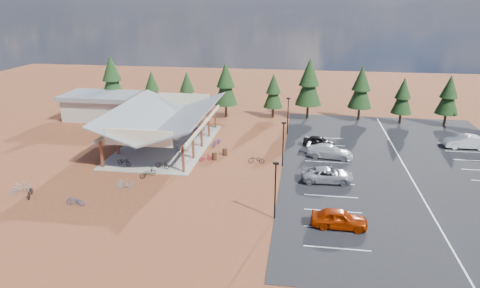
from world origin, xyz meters
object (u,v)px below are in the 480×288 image
at_px(bike_10, 76,201).
at_px(car_4, 319,141).
at_px(bike_0, 124,162).
at_px(bike_3, 170,130).
at_px(trash_bin_0, 214,156).
at_px(bike_7, 199,128).
at_px(bike_1, 148,143).
at_px(bike_14, 217,142).
at_px(trash_bin_1, 225,152).
at_px(car_2, 327,175).
at_px(car_3, 330,151).
at_px(bike_4, 162,164).
at_px(bike_13, 125,184).
at_px(outbuilding, 101,106).
at_px(lamp_post_2, 288,113).
at_px(bike_6, 196,134).
at_px(car_9, 466,142).
at_px(car_0, 339,218).
at_px(bike_pavilion, 165,116).
at_px(bike_2, 141,139).
at_px(lamp_post_1, 283,141).
at_px(bike_5, 182,147).
at_px(bike_15, 205,157).
at_px(bike_9, 21,188).
at_px(bike_8, 30,192).
at_px(bike_12, 148,173).
at_px(bike_16, 256,160).

height_order(bike_10, car_4, car_4).
height_order(bike_0, bike_3, bike_3).
height_order(trash_bin_0, bike_7, bike_7).
distance_m(bike_1, bike_14, 8.65).
bearing_deg(car_4, trash_bin_1, 121.29).
height_order(car_2, car_3, car_3).
xyz_separation_m(bike_4, bike_13, (-2.03, -5.38, -0.03)).
relative_size(outbuilding, bike_14, 5.89).
relative_size(lamp_post_2, bike_6, 3.36).
relative_size(bike_7, car_3, 0.33).
relative_size(lamp_post_2, bike_7, 2.93).
height_order(outbuilding, car_9, outbuilding).
xyz_separation_m(bike_3, car_0, (21.17, -22.21, 0.23)).
height_order(bike_pavilion, bike_2, bike_pavilion).
distance_m(trash_bin_1, bike_13, 13.36).
distance_m(bike_pavilion, lamp_post_1, 15.83).
height_order(bike_0, bike_5, bike_5).
bearing_deg(bike_15, car_4, -97.91).
distance_m(trash_bin_0, bike_13, 11.53).
distance_m(outbuilding, lamp_post_1, 33.13).
relative_size(bike_4, bike_9, 0.97).
xyz_separation_m(bike_0, bike_8, (-5.64, -8.64, -0.08)).
xyz_separation_m(lamp_post_2, bike_12, (-13.79, -17.12, -2.48)).
bearing_deg(bike_7, car_3, -122.35).
bearing_deg(bike_2, bike_15, -136.49).
bearing_deg(car_9, bike_14, -83.03).
relative_size(bike_pavilion, bike_13, 11.14).
bearing_deg(bike_9, bike_13, -117.35).
bearing_deg(bike_12, car_9, -118.76).
xyz_separation_m(bike_5, bike_13, (-2.65, -11.08, -0.13)).
distance_m(bike_6, bike_13, 17.27).
relative_size(bike_6, car_9, 0.30).
bearing_deg(trash_bin_0, bike_5, 155.84).
distance_m(outbuilding, bike_6, 18.36).
bearing_deg(bike_13, bike_pavilion, 168.41).
distance_m(bike_4, car_0, 20.83).
bearing_deg(lamp_post_1, bike_2, 164.13).
distance_m(lamp_post_2, trash_bin_1, 12.06).
relative_size(outbuilding, bike_13, 6.31).
height_order(lamp_post_2, car_0, lamp_post_2).
distance_m(bike_16, car_9, 26.73).
distance_m(trash_bin_0, car_9, 31.30).
xyz_separation_m(bike_8, car_0, (28.39, -1.46, 0.33)).
height_order(bike_4, car_3, car_3).
relative_size(bike_pavilion, bike_9, 10.82).
bearing_deg(car_2, bike_6, 49.86).
bearing_deg(car_0, car_3, 1.81).
xyz_separation_m(bike_pavilion, outbuilding, (-14.00, 11.00, -1.80)).
distance_m(lamp_post_1, trash_bin_1, 7.82).
distance_m(bike_pavilion, bike_2, 4.77).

